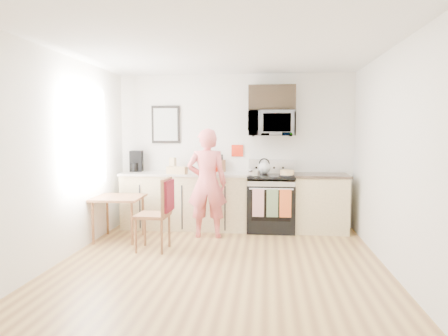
# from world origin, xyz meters

# --- Properties ---
(floor) EXTENTS (4.60, 4.60, 0.00)m
(floor) POSITION_xyz_m (0.00, 0.00, 0.00)
(floor) COLOR brown
(floor) RESTS_ON ground
(back_wall) EXTENTS (4.00, 0.04, 2.60)m
(back_wall) POSITION_xyz_m (0.00, 2.30, 1.30)
(back_wall) COLOR white
(back_wall) RESTS_ON floor
(front_wall) EXTENTS (4.00, 0.04, 2.60)m
(front_wall) POSITION_xyz_m (0.00, -2.30, 1.30)
(front_wall) COLOR white
(front_wall) RESTS_ON floor
(left_wall) EXTENTS (0.04, 4.60, 2.60)m
(left_wall) POSITION_xyz_m (-2.00, 0.00, 1.30)
(left_wall) COLOR white
(left_wall) RESTS_ON floor
(right_wall) EXTENTS (0.04, 4.60, 2.60)m
(right_wall) POSITION_xyz_m (2.00, 0.00, 1.30)
(right_wall) COLOR white
(right_wall) RESTS_ON floor
(ceiling) EXTENTS (4.00, 4.60, 0.04)m
(ceiling) POSITION_xyz_m (0.00, 0.00, 2.60)
(ceiling) COLOR white
(ceiling) RESTS_ON back_wall
(window) EXTENTS (0.06, 1.40, 1.50)m
(window) POSITION_xyz_m (-1.96, 0.80, 1.55)
(window) COLOR white
(window) RESTS_ON left_wall
(cabinet_left) EXTENTS (2.10, 0.60, 0.90)m
(cabinet_left) POSITION_xyz_m (-0.80, 2.00, 0.45)
(cabinet_left) COLOR tan
(cabinet_left) RESTS_ON floor
(countertop_left) EXTENTS (2.14, 0.64, 0.04)m
(countertop_left) POSITION_xyz_m (-0.80, 2.00, 0.92)
(countertop_left) COLOR beige
(countertop_left) RESTS_ON cabinet_left
(cabinet_right) EXTENTS (0.84, 0.60, 0.90)m
(cabinet_right) POSITION_xyz_m (1.43, 2.00, 0.45)
(cabinet_right) COLOR tan
(cabinet_right) RESTS_ON floor
(countertop_right) EXTENTS (0.88, 0.64, 0.04)m
(countertop_right) POSITION_xyz_m (1.43, 2.00, 0.92)
(countertop_right) COLOR black
(countertop_right) RESTS_ON cabinet_right
(range) EXTENTS (0.76, 0.70, 1.16)m
(range) POSITION_xyz_m (0.63, 1.98, 0.44)
(range) COLOR black
(range) RESTS_ON floor
(microwave) EXTENTS (0.76, 0.51, 0.42)m
(microwave) POSITION_xyz_m (0.63, 2.08, 1.76)
(microwave) COLOR silver
(microwave) RESTS_ON back_wall
(upper_cabinet) EXTENTS (0.76, 0.35, 0.40)m
(upper_cabinet) POSITION_xyz_m (0.63, 2.12, 2.18)
(upper_cabinet) COLOR black
(upper_cabinet) RESTS_ON back_wall
(wall_art) EXTENTS (0.50, 0.04, 0.65)m
(wall_art) POSITION_xyz_m (-1.20, 2.28, 1.75)
(wall_art) COLOR black
(wall_art) RESTS_ON back_wall
(wall_trivet) EXTENTS (0.20, 0.02, 0.20)m
(wall_trivet) POSITION_xyz_m (0.05, 2.28, 1.30)
(wall_trivet) COLOR red
(wall_trivet) RESTS_ON back_wall
(person) EXTENTS (0.64, 0.44, 1.67)m
(person) POSITION_xyz_m (-0.35, 1.45, 0.84)
(person) COLOR #C53637
(person) RESTS_ON floor
(dining_table) EXTENTS (0.70, 0.70, 0.65)m
(dining_table) POSITION_xyz_m (-1.65, 1.16, 0.58)
(dining_table) COLOR brown
(dining_table) RESTS_ON floor
(chair) EXTENTS (0.48, 0.44, 1.00)m
(chair) POSITION_xyz_m (-0.85, 0.68, 0.65)
(chair) COLOR brown
(chair) RESTS_ON floor
(knife_block) EXTENTS (0.15, 0.16, 0.20)m
(knife_block) POSITION_xyz_m (-0.22, 2.22, 1.04)
(knife_block) COLOR brown
(knife_block) RESTS_ON countertop_left
(utensil_crock) EXTENTS (0.12, 0.12, 0.37)m
(utensil_crock) POSITION_xyz_m (-0.34, 2.22, 1.09)
(utensil_crock) COLOR red
(utensil_crock) RESTS_ON countertop_left
(fruit_bowl) EXTENTS (0.25, 0.25, 0.09)m
(fruit_bowl) POSITION_xyz_m (-1.04, 2.17, 0.98)
(fruit_bowl) COLOR silver
(fruit_bowl) RESTS_ON countertop_left
(milk_carton) EXTENTS (0.11, 0.11, 0.25)m
(milk_carton) POSITION_xyz_m (-1.03, 2.07, 1.06)
(milk_carton) COLOR #D3B07E
(milk_carton) RESTS_ON countertop_left
(coffee_maker) EXTENTS (0.24, 0.32, 0.36)m
(coffee_maker) POSITION_xyz_m (-1.69, 2.12, 1.11)
(coffee_maker) COLOR black
(coffee_maker) RESTS_ON countertop_left
(bread_bag) EXTENTS (0.34, 0.20, 0.12)m
(bread_bag) POSITION_xyz_m (-0.90, 1.79, 1.00)
(bread_bag) COLOR tan
(bread_bag) RESTS_ON countertop_left
(cake) EXTENTS (0.27, 0.27, 0.09)m
(cake) POSITION_xyz_m (0.88, 1.84, 0.97)
(cake) COLOR black
(cake) RESTS_ON range
(kettle) EXTENTS (0.21, 0.21, 0.26)m
(kettle) POSITION_xyz_m (0.51, 2.12, 1.04)
(kettle) COLOR silver
(kettle) RESTS_ON range
(pot) EXTENTS (0.19, 0.31, 0.09)m
(pot) POSITION_xyz_m (0.35, 1.81, 0.97)
(pot) COLOR silver
(pot) RESTS_ON range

